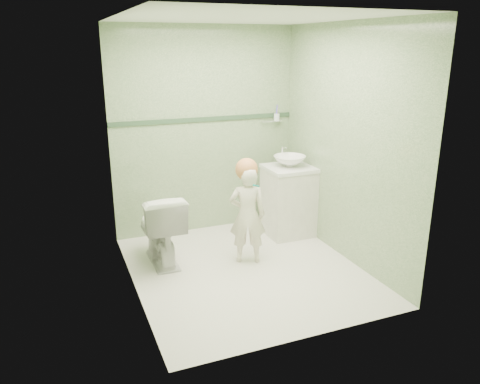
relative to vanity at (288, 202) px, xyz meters
name	(u,v)px	position (x,y,z in m)	size (l,w,h in m)	color
ground	(246,270)	(-0.84, -0.70, -0.40)	(2.50, 2.50, 0.00)	silver
room_shell	(246,154)	(-0.84, -0.70, 0.80)	(2.50, 2.54, 2.40)	gray
trim_stripe	(205,119)	(-0.84, 0.54, 0.95)	(2.20, 0.02, 0.05)	#314D35
vanity	(288,202)	(0.00, 0.00, 0.00)	(0.52, 0.50, 0.80)	beige
counter	(289,168)	(0.00, 0.00, 0.41)	(0.54, 0.52, 0.04)	white
basin	(290,161)	(0.00, 0.00, 0.49)	(0.37, 0.37, 0.13)	white
faucet	(282,151)	(0.00, 0.19, 0.57)	(0.03, 0.13, 0.18)	silver
cup_holder	(276,117)	(0.05, 0.48, 0.93)	(0.26, 0.07, 0.21)	silver
toilet	(160,228)	(-1.58, -0.19, -0.02)	(0.42, 0.74, 0.76)	white
toddler	(247,215)	(-0.75, -0.52, 0.11)	(0.37, 0.25, 1.02)	beige
hair_cap	(247,169)	(-0.75, -0.49, 0.59)	(0.23, 0.23, 0.23)	#C67B43
teal_toothbrush	(256,185)	(-0.72, -0.66, 0.47)	(0.11, 0.14, 0.08)	#008784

